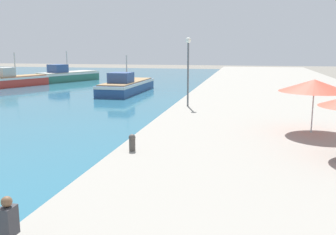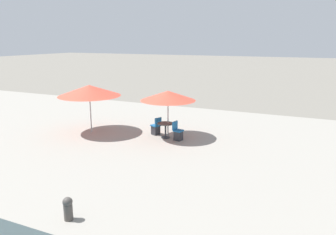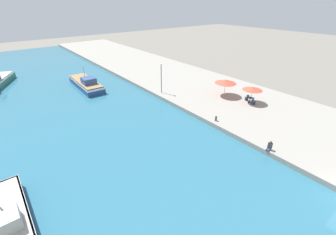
{
  "view_description": "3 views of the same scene",
  "coord_description": "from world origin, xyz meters",
  "views": [
    {
      "loc": [
        4.91,
        1.46,
        4.46
      ],
      "look_at": [
        1.5,
        17.62,
        1.38
      ],
      "focal_mm": 40.0,
      "sensor_mm": 36.0,
      "label": 1
    },
    {
      "loc": [
        -5.39,
        9.03,
        5.31
      ],
      "look_at": [
        8.74,
        15.43,
        1.58
      ],
      "focal_mm": 35.0,
      "sensor_mm": 36.0,
      "label": 2
    },
    {
      "loc": [
        -18.3,
        -0.43,
        13.44
      ],
      "look_at": [
        -4.0,
        18.0,
        1.18
      ],
      "focal_mm": 24.0,
      "sensor_mm": 36.0,
      "label": 3
    }
  ],
  "objects": [
    {
      "name": "quay_promenade",
      "position": [
        8.0,
        37.0,
        0.29
      ],
      "size": [
        16.0,
        90.0,
        0.58
      ],
      "color": "gray",
      "rests_on": "ground_plane"
    },
    {
      "name": "fishing_boat_mid",
      "position": [
        -6.87,
        37.14,
        0.78
      ],
      "size": [
        3.05,
        10.11,
        3.71
      ],
      "rotation": [
        0.0,
        0.0,
        -0.01
      ],
      "color": "navy",
      "rests_on": "water_basin"
    },
    {
      "name": "fishing_boat_far",
      "position": [
        -21.55,
        40.45,
        0.82
      ],
      "size": [
        5.14,
        7.79,
        3.92
      ],
      "rotation": [
        0.0,
        0.0,
        -0.4
      ],
      "color": "red",
      "rests_on": "water_basin"
    },
    {
      "name": "fishing_boat_distant",
      "position": [
        -18.87,
        48.01,
        0.84
      ],
      "size": [
        6.33,
        9.33,
        4.04
      ],
      "rotation": [
        0.0,
        0.0,
        -0.42
      ],
      "color": "#33705B",
      "rests_on": "water_basin"
    },
    {
      "name": "cafe_umbrella_white",
      "position": [
        7.92,
        19.44,
        2.78
      ],
      "size": [
        3.17,
        3.17,
        2.47
      ],
      "color": "#B7B7B7",
      "rests_on": "quay_promenade"
    },
    {
      "name": "person_at_quay",
      "position": [
        0.3,
        7.62,
        1.02
      ],
      "size": [
        0.54,
        0.36,
        0.99
      ],
      "color": "#333D5B",
      "rests_on": "quay_promenade"
    },
    {
      "name": "mooring_bollard",
      "position": [
        0.71,
        14.73,
        0.93
      ],
      "size": [
        0.26,
        0.26,
        0.65
      ],
      "color": "#4C4742",
      "rests_on": "quay_promenade"
    },
    {
      "name": "lamppost",
      "position": [
        1.05,
        26.18,
        3.68
      ],
      "size": [
        0.36,
        0.36,
        4.56
      ],
      "color": "#565B60",
      "rests_on": "quay_promenade"
    }
  ]
}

